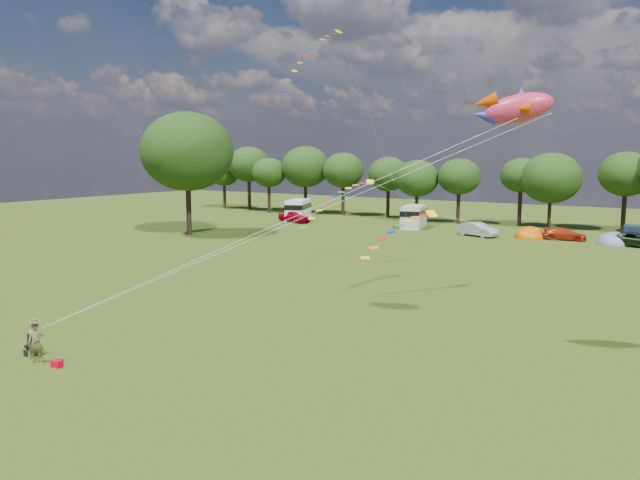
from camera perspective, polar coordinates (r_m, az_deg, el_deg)
The scene contains 19 objects.
ground_plane at distance 29.66m, azimuth -8.54°, elevation -9.49°, with size 180.00×180.00×0.00m, color black.
tree_line at distance 77.36m, azimuth 22.90°, elevation 5.47°, with size 102.98×10.98×10.27m.
big_tree at distance 69.28m, azimuth -12.06°, elevation 7.91°, with size 10.00×10.00×13.28m.
car_a at distance 80.33m, azimuth -2.36°, elevation 2.17°, with size 1.85×4.70×1.57m, color #9B0015.
car_b at distance 68.86m, azimuth 14.20°, elevation 0.95°, with size 1.59×4.25×1.50m, color #9B9EA3.
car_c at distance 68.67m, azimuth 21.47°, elevation 0.50°, with size 1.71×4.07×1.22m, color #B5270D.
car_d at distance 66.60m, azimuth 26.86°, elevation 0.03°, with size 2.22×4.91×1.34m, color black.
campervan_a at distance 82.68m, azimuth -2.01°, elevation 2.82°, with size 4.27×6.07×2.74m.
campervan_b at distance 75.28m, azimuth 8.56°, elevation 2.19°, with size 3.54×5.80×2.65m.
tent_orange at distance 69.13m, azimuth 18.62°, elevation 0.19°, with size 3.11×3.41×2.44m.
tent_greyblue at distance 67.25m, azimuth 25.27°, elevation -0.36°, with size 3.31×3.63×2.46m.
awning_navy at distance 68.20m, azimuth 27.22°, elevation 0.39°, with size 2.94×2.39×1.84m, color black.
kite_flyer at distance 29.35m, azimuth -24.54°, elevation -8.53°, with size 0.64×0.42×1.75m, color brown.
camp_chair at distance 30.63m, azimuth -24.83°, elevation -8.27°, with size 0.49×0.48×1.14m.
kite_bag at distance 28.61m, azimuth -22.91°, elevation -10.38°, with size 0.42×0.28×0.30m, color red.
fish_kite at distance 27.82m, azimuth 17.16°, elevation 11.42°, with size 3.52×1.98×1.84m.
streamer_kite_a at distance 58.24m, azimuth -0.42°, elevation 16.95°, with size 3.23×5.62×5.77m.
streamer_kite_b at distance 49.75m, azimuth 2.11°, elevation 4.06°, with size 4.28×4.64×3.79m.
streamer_kite_c at distance 40.06m, azimuth 7.79°, elevation 1.22°, with size 3.20×5.05×2.83m.
Camera 1 is at (18.84, -21.13, 8.83)m, focal length 35.00 mm.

